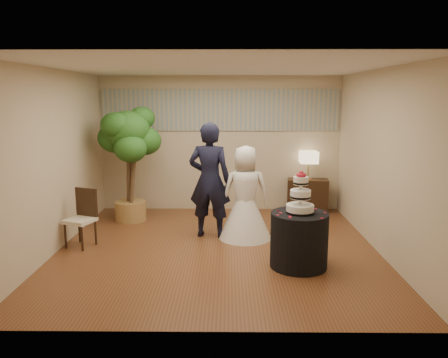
{
  "coord_description": "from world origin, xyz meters",
  "views": [
    {
      "loc": [
        0.17,
        -6.61,
        2.38
      ],
      "look_at": [
        0.1,
        0.4,
        1.05
      ],
      "focal_mm": 35.0,
      "sensor_mm": 36.0,
      "label": 1
    }
  ],
  "objects_px": {
    "console": "(307,195)",
    "table_lamp": "(308,165)",
    "side_chair": "(80,219)",
    "ficus_tree": "(129,164)",
    "cake_table": "(299,240)",
    "wedding_cake": "(301,192)",
    "bride": "(245,192)",
    "groom": "(210,180)"
  },
  "relations": [
    {
      "from": "bride",
      "to": "cake_table",
      "type": "xyz_separation_m",
      "value": [
        0.71,
        -1.28,
        -0.4
      ]
    },
    {
      "from": "groom",
      "to": "cake_table",
      "type": "xyz_separation_m",
      "value": [
        1.31,
        -1.36,
        -0.59
      ]
    },
    {
      "from": "console",
      "to": "table_lamp",
      "type": "height_order",
      "value": "table_lamp"
    },
    {
      "from": "wedding_cake",
      "to": "bride",
      "type": "bearing_deg",
      "value": 118.99
    },
    {
      "from": "bride",
      "to": "table_lamp",
      "type": "relative_size",
      "value": 2.74
    },
    {
      "from": "bride",
      "to": "ficus_tree",
      "type": "relative_size",
      "value": 0.71
    },
    {
      "from": "groom",
      "to": "console",
      "type": "xyz_separation_m",
      "value": [
        1.97,
        1.65,
        -0.64
      ]
    },
    {
      "from": "console",
      "to": "table_lamp",
      "type": "xyz_separation_m",
      "value": [
        0.0,
        0.0,
        0.64
      ]
    },
    {
      "from": "console",
      "to": "table_lamp",
      "type": "relative_size",
      "value": 1.43
    },
    {
      "from": "table_lamp",
      "to": "side_chair",
      "type": "relative_size",
      "value": 0.63
    },
    {
      "from": "bride",
      "to": "cake_table",
      "type": "relative_size",
      "value": 1.97
    },
    {
      "from": "cake_table",
      "to": "ficus_tree",
      "type": "distance_m",
      "value": 3.77
    },
    {
      "from": "groom",
      "to": "table_lamp",
      "type": "xyz_separation_m",
      "value": [
        1.97,
        1.65,
        -0.0
      ]
    },
    {
      "from": "bride",
      "to": "table_lamp",
      "type": "xyz_separation_m",
      "value": [
        1.36,
        1.73,
        0.19
      ]
    },
    {
      "from": "ficus_tree",
      "to": "side_chair",
      "type": "xyz_separation_m",
      "value": [
        -0.47,
        -1.51,
        -0.65
      ]
    },
    {
      "from": "ficus_tree",
      "to": "groom",
      "type": "bearing_deg",
      "value": -30.96
    },
    {
      "from": "wedding_cake",
      "to": "table_lamp",
      "type": "distance_m",
      "value": 3.08
    },
    {
      "from": "bride",
      "to": "table_lamp",
      "type": "distance_m",
      "value": 2.21
    },
    {
      "from": "cake_table",
      "to": "groom",
      "type": "bearing_deg",
      "value": 133.97
    },
    {
      "from": "table_lamp",
      "to": "bride",
      "type": "bearing_deg",
      "value": -128.25
    },
    {
      "from": "bride",
      "to": "wedding_cake",
      "type": "height_order",
      "value": "bride"
    },
    {
      "from": "table_lamp",
      "to": "ficus_tree",
      "type": "xyz_separation_m",
      "value": [
        -3.55,
        -0.7,
        0.14
      ]
    },
    {
      "from": "cake_table",
      "to": "wedding_cake",
      "type": "bearing_deg",
      "value": 0.0
    },
    {
      "from": "bride",
      "to": "ficus_tree",
      "type": "xyz_separation_m",
      "value": [
        -2.19,
        1.03,
        0.32
      ]
    },
    {
      "from": "table_lamp",
      "to": "wedding_cake",
      "type": "bearing_deg",
      "value": -102.28
    },
    {
      "from": "wedding_cake",
      "to": "console",
      "type": "bearing_deg",
      "value": 77.72
    },
    {
      "from": "cake_table",
      "to": "side_chair",
      "type": "relative_size",
      "value": 0.87
    },
    {
      "from": "table_lamp",
      "to": "ficus_tree",
      "type": "height_order",
      "value": "ficus_tree"
    },
    {
      "from": "table_lamp",
      "to": "side_chair",
      "type": "bearing_deg",
      "value": -151.21
    },
    {
      "from": "wedding_cake",
      "to": "side_chair",
      "type": "height_order",
      "value": "wedding_cake"
    },
    {
      "from": "cake_table",
      "to": "side_chair",
      "type": "distance_m",
      "value": 3.46
    },
    {
      "from": "ficus_tree",
      "to": "side_chair",
      "type": "relative_size",
      "value": 2.41
    },
    {
      "from": "bride",
      "to": "table_lamp",
      "type": "height_order",
      "value": "bride"
    },
    {
      "from": "bride",
      "to": "groom",
      "type": "bearing_deg",
      "value": -9.37
    },
    {
      "from": "table_lamp",
      "to": "side_chair",
      "type": "xyz_separation_m",
      "value": [
        -4.02,
        -2.21,
        -0.52
      ]
    },
    {
      "from": "console",
      "to": "cake_table",
      "type": "bearing_deg",
      "value": -94.92
    },
    {
      "from": "cake_table",
      "to": "table_lamp",
      "type": "height_order",
      "value": "table_lamp"
    },
    {
      "from": "ficus_tree",
      "to": "table_lamp",
      "type": "bearing_deg",
      "value": 11.15
    },
    {
      "from": "groom",
      "to": "console",
      "type": "relative_size",
      "value": 2.37
    },
    {
      "from": "groom",
      "to": "table_lamp",
      "type": "relative_size",
      "value": 3.39
    },
    {
      "from": "bride",
      "to": "ficus_tree",
      "type": "distance_m",
      "value": 2.44
    },
    {
      "from": "groom",
      "to": "console",
      "type": "bearing_deg",
      "value": -129.86
    }
  ]
}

